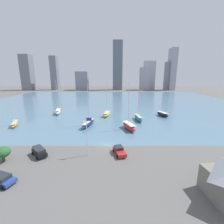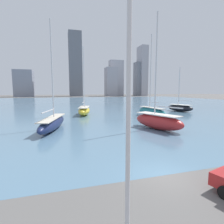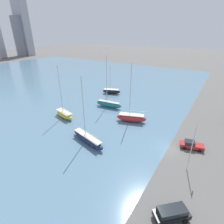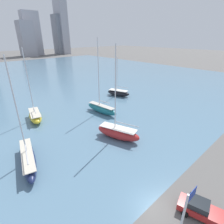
% 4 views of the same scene
% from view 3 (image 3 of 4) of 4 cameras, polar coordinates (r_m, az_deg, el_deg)
% --- Properties ---
extents(ground_plane, '(500.00, 500.00, 0.00)m').
position_cam_3_polar(ground_plane, '(40.21, 17.77, -11.29)').
color(ground_plane, '#605E5B').
extents(flag_pole, '(1.24, 0.14, 9.00)m').
position_cam_3_polar(flag_pole, '(33.40, 24.63, -10.32)').
color(flag_pole, silver).
rests_on(flag_pole, ground_plane).
extents(sailboat_yellow, '(4.11, 8.02, 15.03)m').
position_cam_3_polar(sailboat_yellow, '(52.55, -15.31, -0.65)').
color(sailboat_yellow, yellow).
rests_on(sailboat_yellow, harbor_water).
extents(sailboat_teal, '(2.77, 9.21, 16.77)m').
position_cam_3_polar(sailboat_teal, '(57.45, -1.07, 2.64)').
color(sailboat_teal, '#1E757F').
rests_on(sailboat_teal, harbor_water).
extents(sailboat_black, '(4.80, 7.56, 11.52)m').
position_cam_3_polar(sailboat_black, '(70.50, -0.18, 6.81)').
color(sailboat_black, black).
rests_on(sailboat_black, harbor_water).
extents(sailboat_red, '(4.95, 8.50, 16.01)m').
position_cam_3_polar(sailboat_red, '(48.60, 6.34, -1.83)').
color(sailboat_red, '#B72828').
rests_on(sailboat_red, harbor_water).
extents(sailboat_navy, '(4.34, 10.67, 15.07)m').
position_cam_3_polar(sailboat_navy, '(40.09, -7.96, -8.60)').
color(sailboat_navy, '#19234C').
rests_on(sailboat_navy, harbor_water).
extents(parked_suv_black, '(4.68, 4.76, 1.94)m').
position_cam_3_polar(parked_suv_black, '(27.89, 18.91, -28.82)').
color(parked_suv_black, black).
rests_on(parked_suv_black, ground_plane).
extents(parked_pickup_red, '(3.10, 5.10, 1.72)m').
position_cam_3_polar(parked_pickup_red, '(41.64, 24.48, -9.72)').
color(parked_pickup_red, '#B22323').
rests_on(parked_pickup_red, ground_plane).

